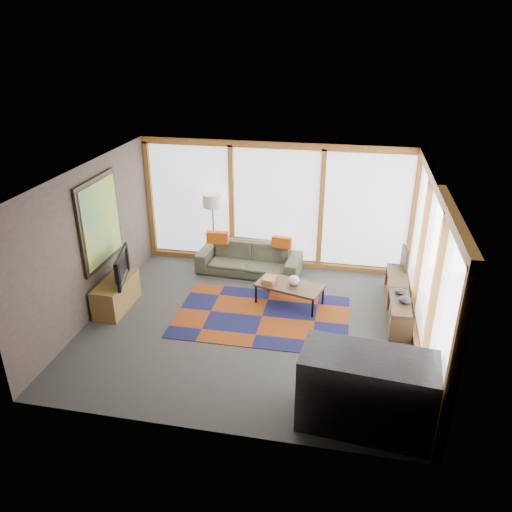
% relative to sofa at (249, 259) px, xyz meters
% --- Properties ---
extents(ground, '(5.50, 5.50, 0.00)m').
position_rel_sofa_xyz_m(ground, '(0.45, -1.95, -0.30)').
color(ground, '#2C2C2A').
rests_on(ground, ground).
extents(room_envelope, '(5.52, 5.02, 2.62)m').
position_rel_sofa_xyz_m(room_envelope, '(0.94, -1.39, 1.24)').
color(room_envelope, '#3E332D').
rests_on(room_envelope, ground).
extents(rug, '(2.99, 1.94, 0.01)m').
position_rel_sofa_xyz_m(rug, '(0.58, -1.66, -0.30)').
color(rug, '#6C2C0C').
rests_on(rug, ground).
extents(sofa, '(2.12, 0.94, 0.61)m').
position_rel_sofa_xyz_m(sofa, '(0.00, 0.00, 0.00)').
color(sofa, '#343729').
rests_on(sofa, ground).
extents(pillow_left, '(0.44, 0.16, 0.24)m').
position_rel_sofa_xyz_m(pillow_left, '(-0.65, -0.02, 0.42)').
color(pillow_left, '#B7460D').
rests_on(pillow_left, sofa).
extents(pillow_right, '(0.41, 0.17, 0.22)m').
position_rel_sofa_xyz_m(pillow_right, '(0.66, 0.02, 0.41)').
color(pillow_right, '#B7460D').
rests_on(pillow_right, sofa).
extents(floor_lamp, '(0.39, 0.39, 1.55)m').
position_rel_sofa_xyz_m(floor_lamp, '(-0.81, 0.25, 0.47)').
color(floor_lamp, black).
rests_on(floor_lamp, ground).
extents(coffee_table, '(1.29, 0.89, 0.39)m').
position_rel_sofa_xyz_m(coffee_table, '(0.98, -1.12, -0.11)').
color(coffee_table, '#2F1E14').
rests_on(coffee_table, ground).
extents(book_stack, '(0.25, 0.30, 0.09)m').
position_rel_sofa_xyz_m(book_stack, '(0.60, -1.10, 0.13)').
color(book_stack, brown).
rests_on(book_stack, coffee_table).
extents(vase, '(0.25, 0.25, 0.18)m').
position_rel_sofa_xyz_m(vase, '(1.05, -1.11, 0.18)').
color(vase, beige).
rests_on(vase, coffee_table).
extents(bookshelf, '(0.35, 1.95, 0.49)m').
position_rel_sofa_xyz_m(bookshelf, '(2.88, -1.04, -0.06)').
color(bookshelf, '#2F1E14').
rests_on(bookshelf, ground).
extents(bowl_a, '(0.20, 0.20, 0.10)m').
position_rel_sofa_xyz_m(bowl_a, '(2.93, -1.55, 0.23)').
color(bowl_a, black).
rests_on(bowl_a, bookshelf).
extents(bowl_b, '(0.21, 0.21, 0.09)m').
position_rel_sofa_xyz_m(bowl_b, '(2.87, -1.26, 0.23)').
color(bowl_b, black).
rests_on(bowl_b, bookshelf).
extents(shelf_picture, '(0.10, 0.34, 0.44)m').
position_rel_sofa_xyz_m(shelf_picture, '(2.99, -0.26, 0.40)').
color(shelf_picture, black).
rests_on(shelf_picture, bookshelf).
extents(tv_console, '(0.44, 1.07, 0.53)m').
position_rel_sofa_xyz_m(tv_console, '(-2.02, -1.86, -0.04)').
color(tv_console, brown).
rests_on(tv_console, ground).
extents(television, '(0.35, 0.93, 0.53)m').
position_rel_sofa_xyz_m(television, '(-1.95, -1.83, 0.50)').
color(television, black).
rests_on(television, tv_console).
extents(bar_counter, '(1.69, 0.90, 1.03)m').
position_rel_sofa_xyz_m(bar_counter, '(2.31, -3.94, 0.21)').
color(bar_counter, black).
rests_on(bar_counter, ground).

